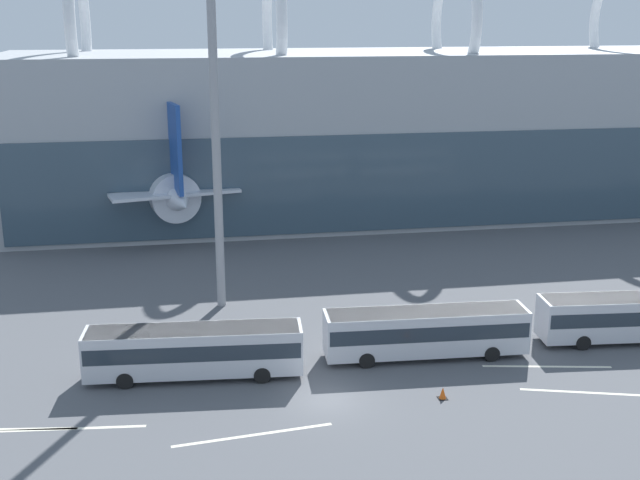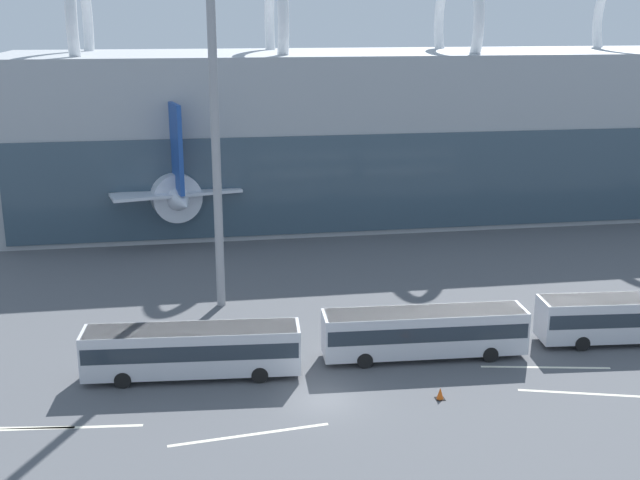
{
  "view_description": "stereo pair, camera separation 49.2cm",
  "coord_description": "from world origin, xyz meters",
  "px_view_note": "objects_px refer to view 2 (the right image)",
  "views": [
    {
      "loc": [
        -7.5,
        -41.05,
        21.36
      ],
      "look_at": [
        2.92,
        19.17,
        4.0
      ],
      "focal_mm": 45.0,
      "sensor_mm": 36.0,
      "label": 1
    },
    {
      "loc": [
        -7.01,
        -41.14,
        21.36
      ],
      "look_at": [
        2.92,
        19.17,
        4.0
      ],
      "focal_mm": 45.0,
      "sensor_mm": 36.0,
      "label": 2
    }
  ],
  "objects_px": {
    "airliner_parked_remote": "(588,152)",
    "shuttle_bus_1": "(424,330)",
    "shuttle_bus_2": "(636,316)",
    "shuttle_bus_0": "(192,348)",
    "traffic_cone_1": "(440,393)",
    "airliner_at_gate_far": "(148,171)",
    "floodlight_mast": "(212,49)"
  },
  "relations": [
    {
      "from": "shuttle_bus_2",
      "to": "floodlight_mast",
      "type": "xyz_separation_m",
      "value": [
        -27.08,
        11.6,
        17.05
      ]
    },
    {
      "from": "airliner_at_gate_far",
      "to": "airliner_parked_remote",
      "type": "distance_m",
      "value": 52.11
    },
    {
      "from": "floodlight_mast",
      "to": "traffic_cone_1",
      "type": "height_order",
      "value": "floodlight_mast"
    },
    {
      "from": "airliner_at_gate_far",
      "to": "airliner_parked_remote",
      "type": "height_order",
      "value": "airliner_parked_remote"
    },
    {
      "from": "airliner_at_gate_far",
      "to": "shuttle_bus_0",
      "type": "relative_size",
      "value": 2.9
    },
    {
      "from": "shuttle_bus_1",
      "to": "traffic_cone_1",
      "type": "distance_m",
      "value": 6.03
    },
    {
      "from": "airliner_parked_remote",
      "to": "shuttle_bus_1",
      "type": "distance_m",
      "value": 54.97
    },
    {
      "from": "shuttle_bus_2",
      "to": "traffic_cone_1",
      "type": "bearing_deg",
      "value": -154.16
    },
    {
      "from": "airliner_parked_remote",
      "to": "shuttle_bus_0",
      "type": "xyz_separation_m",
      "value": [
        -47.93,
        -44.14,
        -3.33
      ]
    },
    {
      "from": "airliner_parked_remote",
      "to": "shuttle_bus_0",
      "type": "height_order",
      "value": "airliner_parked_remote"
    },
    {
      "from": "airliner_at_gate_far",
      "to": "shuttle_bus_2",
      "type": "height_order",
      "value": "airliner_at_gate_far"
    },
    {
      "from": "shuttle_bus_0",
      "to": "airliner_parked_remote",
      "type": "bearing_deg",
      "value": 47.07
    },
    {
      "from": "airliner_at_gate_far",
      "to": "shuttle_bus_1",
      "type": "distance_m",
      "value": 46.62
    },
    {
      "from": "airliner_parked_remote",
      "to": "shuttle_bus_1",
      "type": "xyz_separation_m",
      "value": [
        -33.27,
        -43.64,
        -3.33
      ]
    },
    {
      "from": "floodlight_mast",
      "to": "traffic_cone_1",
      "type": "xyz_separation_m",
      "value": [
        11.69,
        -17.54,
        -18.56
      ]
    },
    {
      "from": "shuttle_bus_0",
      "to": "traffic_cone_1",
      "type": "bearing_deg",
      "value": -16.36
    },
    {
      "from": "shuttle_bus_1",
      "to": "floodlight_mast",
      "type": "relative_size",
      "value": 0.41
    },
    {
      "from": "shuttle_bus_0",
      "to": "traffic_cone_1",
      "type": "distance_m",
      "value": 15.0
    },
    {
      "from": "shuttle_bus_0",
      "to": "shuttle_bus_2",
      "type": "distance_m",
      "value": 29.34
    },
    {
      "from": "shuttle_bus_0",
      "to": "shuttle_bus_1",
      "type": "relative_size",
      "value": 1.0
    },
    {
      "from": "shuttle_bus_0",
      "to": "traffic_cone_1",
      "type": "relative_size",
      "value": 18.49
    },
    {
      "from": "shuttle_bus_1",
      "to": "traffic_cone_1",
      "type": "relative_size",
      "value": 18.42
    },
    {
      "from": "shuttle_bus_0",
      "to": "traffic_cone_1",
      "type": "xyz_separation_m",
      "value": [
        13.95,
        -5.3,
        -1.51
      ]
    },
    {
      "from": "airliner_at_gate_far",
      "to": "shuttle_bus_0",
      "type": "bearing_deg",
      "value": 172.77
    },
    {
      "from": "shuttle_bus_2",
      "to": "floodlight_mast",
      "type": "distance_m",
      "value": 34.04
    },
    {
      "from": "airliner_parked_remote",
      "to": "shuttle_bus_2",
      "type": "relative_size",
      "value": 3.06
    },
    {
      "from": "airliner_at_gate_far",
      "to": "shuttle_bus_1",
      "type": "height_order",
      "value": "airliner_at_gate_far"
    },
    {
      "from": "airliner_parked_remote",
      "to": "traffic_cone_1",
      "type": "bearing_deg",
      "value": -154.15
    },
    {
      "from": "shuttle_bus_1",
      "to": "traffic_cone_1",
      "type": "bearing_deg",
      "value": -94.34
    },
    {
      "from": "floodlight_mast",
      "to": "shuttle_bus_0",
      "type": "bearing_deg",
      "value": -100.43
    },
    {
      "from": "airliner_parked_remote",
      "to": "shuttle_bus_2",
      "type": "bearing_deg",
      "value": -142.79
    },
    {
      "from": "airliner_at_gate_far",
      "to": "traffic_cone_1",
      "type": "relative_size",
      "value": 53.58
    }
  ]
}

